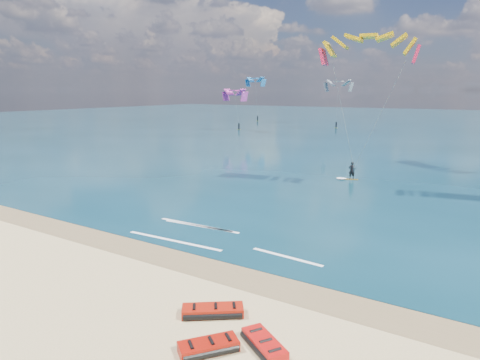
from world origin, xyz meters
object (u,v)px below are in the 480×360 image
object	(u,v)px
kitesurfer_main	(361,103)
packed_kite_left	(213,315)
packed_kite_right	(209,351)
packed_kite_mid	(264,349)

from	to	relation	value
kitesurfer_main	packed_kite_left	bearing A→B (deg)	-104.16
packed_kite_right	kitesurfer_main	distance (m)	29.04
packed_kite_mid	kitesurfer_main	distance (m)	28.18
packed_kite_mid	kitesurfer_main	bearing A→B (deg)	133.04
packed_kite_left	kitesurfer_main	size ratio (longest dim) A/B	0.18
packed_kite_right	packed_kite_left	bearing A→B (deg)	70.17
packed_kite_left	kitesurfer_main	distance (m)	26.96
packed_kite_mid	kitesurfer_main	size ratio (longest dim) A/B	0.15
packed_kite_left	packed_kite_mid	distance (m)	2.95
packed_kite_mid	packed_kite_left	bearing A→B (deg)	-165.25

